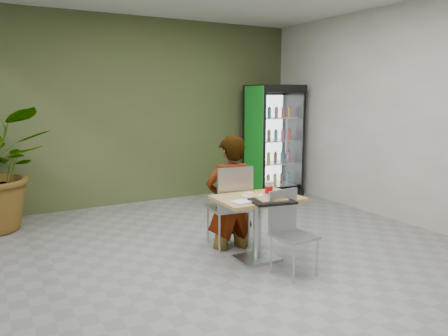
% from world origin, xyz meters
% --- Properties ---
extents(ground, '(7.00, 7.00, 0.00)m').
position_xyz_m(ground, '(0.00, 0.00, 0.00)').
color(ground, gray).
rests_on(ground, ground).
extents(room_envelope, '(6.00, 7.00, 3.20)m').
position_xyz_m(room_envelope, '(0.00, 0.00, 1.60)').
color(room_envelope, silver).
rests_on(room_envelope, ground).
extents(dining_table, '(0.96, 0.70, 0.75)m').
position_xyz_m(dining_table, '(0.25, 0.15, 0.54)').
color(dining_table, '#B08B4B').
rests_on(dining_table, ground).
extents(chair_far, '(0.51, 0.51, 1.04)m').
position_xyz_m(chair_far, '(0.19, 0.63, 0.61)').
color(chair_far, '#A6A7AA').
rests_on(chair_far, ground).
extents(chair_near, '(0.44, 0.44, 0.89)m').
position_xyz_m(chair_near, '(0.35, -0.29, 0.52)').
color(chair_near, '#A6A7AA').
rests_on(chair_near, ground).
extents(seated_woman, '(0.67, 0.47, 1.71)m').
position_xyz_m(seated_woman, '(0.20, 0.69, 0.55)').
color(seated_woman, black).
rests_on(seated_woman, ground).
extents(pizza_plate, '(0.35, 0.35, 0.03)m').
position_xyz_m(pizza_plate, '(0.24, 0.24, 0.77)').
color(pizza_plate, white).
rests_on(pizza_plate, dining_table).
extents(soda_cup, '(0.09, 0.09, 0.17)m').
position_xyz_m(soda_cup, '(0.39, 0.13, 0.83)').
color(soda_cup, white).
rests_on(soda_cup, dining_table).
extents(napkin_stack, '(0.20, 0.20, 0.02)m').
position_xyz_m(napkin_stack, '(-0.07, -0.01, 0.76)').
color(napkin_stack, white).
rests_on(napkin_stack, dining_table).
extents(cafeteria_tray, '(0.50, 0.41, 0.03)m').
position_xyz_m(cafeteria_tray, '(0.24, -0.14, 0.76)').
color(cafeteria_tray, black).
rests_on(cafeteria_tray, dining_table).
extents(beverage_fridge, '(0.99, 0.79, 2.07)m').
position_xyz_m(beverage_fridge, '(2.41, 2.87, 1.03)').
color(beverage_fridge, black).
rests_on(beverage_fridge, ground).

